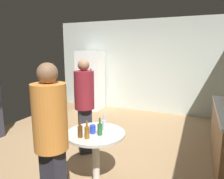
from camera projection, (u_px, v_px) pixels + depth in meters
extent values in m
cube|color=#9E7C56|center=(102.00, 147.00, 4.10)|extent=(5.20, 5.20, 0.10)
cube|color=beige|center=(139.00, 66.00, 6.22)|extent=(5.32, 0.06, 2.70)
cube|color=white|center=(90.00, 80.00, 6.46)|extent=(0.70, 0.65, 1.80)
cube|color=#262628|center=(91.00, 79.00, 6.05)|extent=(0.03, 0.03, 0.60)
cylinder|color=beige|center=(96.00, 159.00, 2.87)|extent=(0.10, 0.10, 0.70)
cylinder|color=beige|center=(96.00, 134.00, 2.80)|extent=(0.80, 0.80, 0.03)
cylinder|color=#8C5919|center=(87.00, 133.00, 2.60)|extent=(0.06, 0.06, 0.15)
cylinder|color=#8C5919|center=(87.00, 124.00, 2.57)|extent=(0.02, 0.02, 0.08)
cylinder|color=#593314|center=(80.00, 132.00, 2.63)|extent=(0.06, 0.06, 0.15)
cylinder|color=#593314|center=(80.00, 123.00, 2.61)|extent=(0.02, 0.02, 0.08)
cylinder|color=#26662D|center=(100.00, 129.00, 2.70)|extent=(0.06, 0.06, 0.15)
cylinder|color=#26662D|center=(100.00, 121.00, 2.68)|extent=(0.02, 0.02, 0.08)
cylinder|color=silver|center=(104.00, 125.00, 2.85)|extent=(0.06, 0.06, 0.15)
cylinder|color=silver|center=(104.00, 117.00, 2.83)|extent=(0.02, 0.02, 0.08)
cylinder|color=blue|center=(93.00, 129.00, 2.76)|extent=(0.08, 0.08, 0.11)
cube|color=#2D2D38|center=(85.00, 131.00, 3.69)|extent=(0.28, 0.27, 0.83)
cylinder|color=maroon|center=(84.00, 90.00, 3.56)|extent=(0.48, 0.48, 0.65)
sphere|color=#8C6647|center=(84.00, 65.00, 3.48)|extent=(0.20, 0.20, 0.20)
cylinder|color=orange|center=(50.00, 117.00, 2.04)|extent=(0.39, 0.39, 0.67)
sphere|color=#8C6647|center=(47.00, 73.00, 1.96)|extent=(0.20, 0.20, 0.20)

